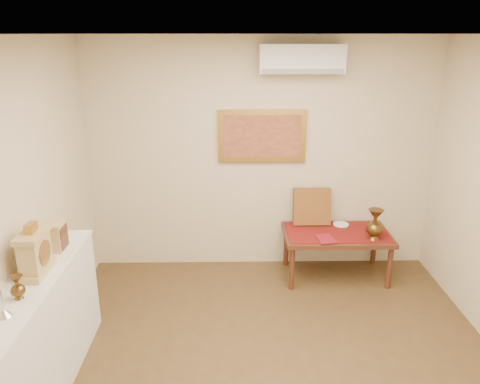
{
  "coord_description": "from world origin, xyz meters",
  "views": [
    {
      "loc": [
        -0.34,
        -3.0,
        2.71
      ],
      "look_at": [
        -0.27,
        1.15,
        1.3
      ],
      "focal_mm": 35.0,
      "sensor_mm": 36.0,
      "label": 1
    }
  ],
  "objects_px": {
    "low_table": "(337,238)",
    "brass_urn_tall": "(375,221)",
    "mantel_clock": "(35,253)",
    "display_ledge": "(37,343)",
    "wooden_chest": "(55,236)"
  },
  "relations": [
    {
      "from": "low_table",
      "to": "brass_urn_tall",
      "type": "bearing_deg",
      "value": -28.49
    },
    {
      "from": "brass_urn_tall",
      "to": "mantel_clock",
      "type": "distance_m",
      "value": 3.4
    },
    {
      "from": "display_ledge",
      "to": "mantel_clock",
      "type": "xyz_separation_m",
      "value": [
        0.01,
        0.19,
        0.66
      ]
    },
    {
      "from": "brass_urn_tall",
      "to": "low_table",
      "type": "xyz_separation_m",
      "value": [
        -0.36,
        0.2,
        -0.28
      ]
    },
    {
      "from": "brass_urn_tall",
      "to": "display_ledge",
      "type": "height_order",
      "value": "same"
    },
    {
      "from": "brass_urn_tall",
      "to": "low_table",
      "type": "height_order",
      "value": "brass_urn_tall"
    },
    {
      "from": "brass_urn_tall",
      "to": "wooden_chest",
      "type": "distance_m",
      "value": 3.24
    },
    {
      "from": "mantel_clock",
      "to": "low_table",
      "type": "distance_m",
      "value": 3.23
    },
    {
      "from": "brass_urn_tall",
      "to": "wooden_chest",
      "type": "xyz_separation_m",
      "value": [
        -3.04,
        -1.08,
        0.33
      ]
    },
    {
      "from": "wooden_chest",
      "to": "low_table",
      "type": "xyz_separation_m",
      "value": [
        2.68,
        1.27,
        -0.62
      ]
    },
    {
      "from": "display_ledge",
      "to": "mantel_clock",
      "type": "distance_m",
      "value": 0.69
    },
    {
      "from": "mantel_clock",
      "to": "wooden_chest",
      "type": "relative_size",
      "value": 1.68
    },
    {
      "from": "brass_urn_tall",
      "to": "low_table",
      "type": "bearing_deg",
      "value": 151.51
    },
    {
      "from": "display_ledge",
      "to": "low_table",
      "type": "height_order",
      "value": "display_ledge"
    },
    {
      "from": "low_table",
      "to": "wooden_chest",
      "type": "bearing_deg",
      "value": -154.53
    }
  ]
}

